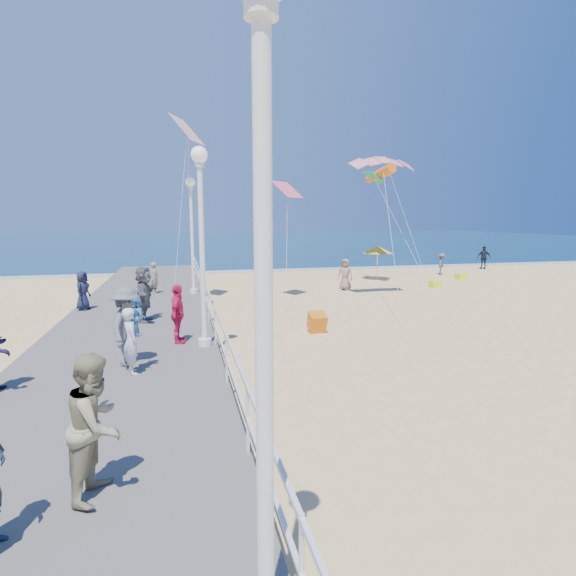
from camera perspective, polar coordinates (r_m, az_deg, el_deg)
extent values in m
plane|color=#ECC37B|center=(14.11, 11.96, -7.29)|extent=(160.00, 160.00, 0.00)
cube|color=#0C2F48|center=(77.52, -9.26, 5.88)|extent=(160.00, 90.00, 0.05)
cube|color=silver|center=(33.45, -3.31, 2.24)|extent=(160.00, 1.20, 0.04)
cube|color=#67625D|center=(12.83, -20.22, -8.35)|extent=(5.00, 44.00, 0.40)
cube|color=white|center=(12.47, -9.27, -2.48)|extent=(0.05, 42.00, 0.06)
cube|color=white|center=(12.57, -9.22, -4.72)|extent=(0.05, 42.00, 0.04)
cylinder|color=white|center=(3.41, -3.05, -8.65)|extent=(0.14, 0.14, 4.70)
cylinder|color=white|center=(12.67, -10.53, -6.75)|extent=(0.36, 0.36, 0.20)
cylinder|color=white|center=(12.25, -10.84, 3.90)|extent=(0.14, 0.14, 4.70)
sphere|color=white|center=(12.32, -11.21, 16.27)|extent=(0.44, 0.44, 0.44)
cylinder|color=white|center=(21.47, -11.88, -0.38)|extent=(0.36, 0.36, 0.20)
cylinder|color=white|center=(21.23, -12.08, 5.89)|extent=(0.14, 0.14, 4.70)
sphere|color=white|center=(21.27, -12.31, 13.04)|extent=(0.44, 0.44, 0.44)
imported|color=silver|center=(10.70, -19.28, -6.37)|extent=(0.51, 0.64, 1.51)
imported|color=#378FCE|center=(10.71, -18.55, -3.43)|extent=(0.44, 0.50, 0.86)
imported|color=tan|center=(6.34, -23.17, -15.66)|extent=(0.89, 1.04, 1.84)
imported|color=#5D5D62|center=(11.30, -19.78, -4.63)|extent=(0.99, 1.36, 1.89)
imported|color=#DA1B50|center=(12.92, -13.83, -3.21)|extent=(0.57, 1.03, 1.67)
imported|color=#181D36|center=(18.82, -24.63, -0.30)|extent=(0.68, 0.84, 1.49)
imported|color=#57585D|center=(15.92, -17.80, -0.74)|extent=(0.80, 1.81, 1.88)
imported|color=gray|center=(21.79, -16.54, 1.25)|extent=(0.35, 0.53, 1.46)
imported|color=#4F4F54|center=(32.84, 18.94, 2.91)|extent=(1.03, 1.10, 1.49)
imported|color=#171E32|center=(37.73, 23.62, 3.57)|extent=(1.12, 0.70, 1.77)
imported|color=gray|center=(24.57, 7.28, 1.72)|extent=(1.00, 0.93, 1.71)
cube|color=#D03D0C|center=(15.41, 3.70, -4.58)|extent=(0.56, 0.71, 0.74)
cylinder|color=white|center=(29.07, 11.24, 2.81)|extent=(0.05, 0.05, 1.80)
cone|color=yellow|center=(28.98, 11.31, 4.80)|extent=(1.90, 1.90, 0.45)
cube|color=#EAF71A|center=(26.56, 18.14, 0.45)|extent=(0.55, 0.55, 0.40)
cube|color=#F2FD1A|center=(30.59, 21.13, 1.35)|extent=(0.55, 0.55, 0.40)
cylinder|color=orange|center=(26.46, 12.07, 14.18)|extent=(1.02, 2.74, 1.09)
cube|color=#EF586E|center=(21.21, -0.08, 12.40)|extent=(1.60, 1.57, 0.79)
cube|color=#229F68|center=(26.83, 10.84, 13.62)|extent=(0.96, 1.14, 0.65)
cube|color=#E74D1B|center=(20.85, -12.66, 18.99)|extent=(1.55, 1.79, 1.15)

